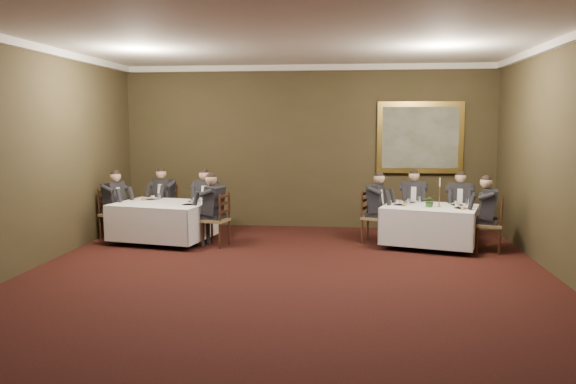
% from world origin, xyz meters
% --- Properties ---
extents(ground, '(10.00, 10.00, 0.00)m').
position_xyz_m(ground, '(0.00, 0.00, 0.00)').
color(ground, black).
rests_on(ground, ground).
extents(ceiling, '(8.00, 10.00, 0.10)m').
position_xyz_m(ceiling, '(0.00, 0.00, 3.50)').
color(ceiling, silver).
rests_on(ceiling, back_wall).
extents(back_wall, '(8.00, 0.10, 3.50)m').
position_xyz_m(back_wall, '(0.00, 5.00, 1.75)').
color(back_wall, '#37321B').
rests_on(back_wall, ground).
extents(front_wall, '(8.00, 0.10, 3.50)m').
position_xyz_m(front_wall, '(0.00, -5.00, 1.75)').
color(front_wall, '#37321B').
rests_on(front_wall, ground).
extents(crown_molding, '(8.00, 10.00, 0.12)m').
position_xyz_m(crown_molding, '(0.00, 0.00, 3.44)').
color(crown_molding, white).
rests_on(crown_molding, back_wall).
extents(table_main, '(1.94, 1.67, 0.67)m').
position_xyz_m(table_main, '(2.40, 3.18, 0.45)').
color(table_main, black).
rests_on(table_main, ground).
extents(table_second, '(1.97, 1.64, 0.67)m').
position_xyz_m(table_second, '(-2.60, 3.06, 0.45)').
color(table_second, black).
rests_on(table_second, ground).
extents(chair_main_backleft, '(0.49, 0.47, 1.00)m').
position_xyz_m(chair_main_backleft, '(2.21, 4.11, 0.28)').
color(chair_main_backleft, olive).
rests_on(chair_main_backleft, ground).
extents(diner_main_backleft, '(0.46, 0.53, 1.35)m').
position_xyz_m(diner_main_backleft, '(2.20, 4.10, 0.51)').
color(diner_main_backleft, black).
rests_on(diner_main_backleft, chair_main_backleft).
extents(chair_main_backright, '(0.51, 0.49, 1.00)m').
position_xyz_m(chair_main_backright, '(3.06, 3.87, 0.28)').
color(chair_main_backright, olive).
rests_on(chair_main_backright, ground).
extents(diner_main_backright, '(0.48, 0.55, 1.35)m').
position_xyz_m(diner_main_backright, '(3.05, 3.86, 0.51)').
color(diner_main_backright, black).
rests_on(diner_main_backright, chair_main_backright).
extents(chair_main_endleft, '(0.54, 0.55, 1.00)m').
position_xyz_m(chair_main_endleft, '(1.40, 3.46, 0.28)').
color(chair_main_endleft, olive).
rests_on(chair_main_endleft, ground).
extents(diner_main_endleft, '(0.58, 0.53, 1.35)m').
position_xyz_m(diner_main_endleft, '(1.41, 3.46, 0.51)').
color(diner_main_endleft, black).
rests_on(diner_main_endleft, chair_main_endleft).
extents(chair_main_endright, '(0.52, 0.53, 1.00)m').
position_xyz_m(chair_main_endright, '(3.40, 2.89, 0.28)').
color(chair_main_endright, olive).
rests_on(chair_main_endright, ground).
extents(diner_main_endright, '(0.56, 0.51, 1.35)m').
position_xyz_m(diner_main_endright, '(3.39, 2.89, 0.51)').
color(diner_main_endright, black).
rests_on(diner_main_endright, chair_main_endright).
extents(chair_sec_backleft, '(0.55, 0.54, 1.00)m').
position_xyz_m(chair_sec_backleft, '(-2.89, 4.03, 0.28)').
color(chair_sec_backleft, olive).
rests_on(chair_sec_backleft, ground).
extents(diner_sec_backleft, '(0.54, 0.59, 1.35)m').
position_xyz_m(diner_sec_backleft, '(-2.89, 4.02, 0.51)').
color(diner_sec_backleft, black).
rests_on(diner_sec_backleft, chair_sec_backleft).
extents(chair_sec_backright, '(0.46, 0.44, 1.00)m').
position_xyz_m(chair_sec_backright, '(-1.97, 3.85, 0.28)').
color(chair_sec_backright, olive).
rests_on(chair_sec_backright, ground).
extents(diner_sec_backright, '(0.43, 0.50, 1.35)m').
position_xyz_m(diner_sec_backright, '(-1.97, 3.84, 0.51)').
color(diner_sec_backright, black).
rests_on(diner_sec_backright, chair_sec_backright).
extents(chair_sec_endright, '(0.51, 0.53, 1.00)m').
position_xyz_m(chair_sec_endright, '(-1.52, 2.85, 0.28)').
color(chair_sec_endright, olive).
rests_on(chair_sec_endright, ground).
extents(diner_sec_endright, '(0.56, 0.50, 1.35)m').
position_xyz_m(diner_sec_endright, '(-1.53, 2.85, 0.51)').
color(diner_sec_endright, black).
rests_on(diner_sec_endright, chair_sec_endright).
extents(chair_sec_endleft, '(0.53, 0.54, 1.00)m').
position_xyz_m(chair_sec_endleft, '(-3.68, 3.27, 0.28)').
color(chair_sec_endleft, olive).
rests_on(chair_sec_endleft, ground).
extents(diner_sec_endleft, '(0.58, 0.52, 1.35)m').
position_xyz_m(diner_sec_endleft, '(-3.67, 3.27, 0.51)').
color(diner_sec_endleft, black).
rests_on(diner_sec_endleft, chair_sec_endleft).
extents(centerpiece, '(0.24, 0.22, 0.24)m').
position_xyz_m(centerpiece, '(2.38, 3.05, 0.89)').
color(centerpiece, '#2D5926').
rests_on(centerpiece, table_main).
extents(candlestick, '(0.08, 0.08, 0.54)m').
position_xyz_m(candlestick, '(2.55, 3.11, 0.96)').
color(candlestick, '#B07E36').
rests_on(candlestick, table_main).
extents(place_setting_table_main, '(0.33, 0.31, 0.14)m').
position_xyz_m(place_setting_table_main, '(2.12, 3.66, 0.80)').
color(place_setting_table_main, white).
rests_on(place_setting_table_main, table_main).
extents(place_setting_table_second, '(0.33, 0.31, 0.14)m').
position_xyz_m(place_setting_table_second, '(-2.94, 3.54, 0.80)').
color(place_setting_table_second, white).
rests_on(place_setting_table_second, table_second).
extents(painting, '(1.79, 0.09, 1.50)m').
position_xyz_m(painting, '(2.40, 4.94, 1.97)').
color(painting, gold).
rests_on(painting, back_wall).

